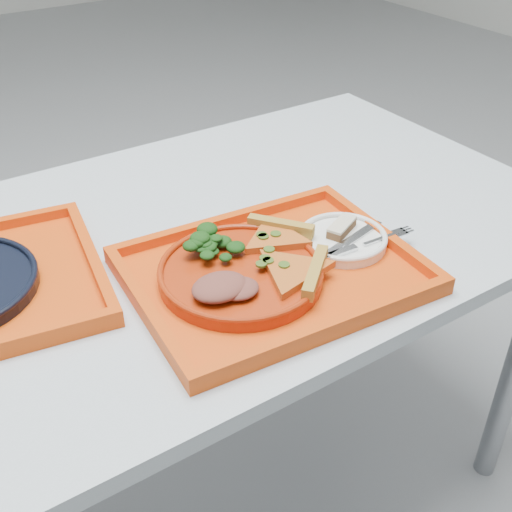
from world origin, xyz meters
The scene contains 11 objects.
table centered at (0.00, 0.00, 0.68)m, with size 1.60×0.80×0.75m.
tray_main centered at (0.15, -0.18, 0.76)m, with size 0.45×0.35×0.01m, color #D4420B.
dinner_plate centered at (0.09, -0.17, 0.77)m, with size 0.26×0.26×0.02m, color #9E280A.
side_plate centered at (0.29, -0.18, 0.77)m, with size 0.15×0.15×0.01m, color white.
pizza_slice_a centered at (0.15, -0.23, 0.79)m, with size 0.14×0.12×0.02m, color orange, non-canonical shape.
pizza_slice_b centered at (0.19, -0.13, 0.79)m, with size 0.13×0.11×0.02m, color orange, non-canonical shape.
salad_heap centered at (0.07, -0.11, 0.80)m, with size 0.09×0.08×0.05m, color black.
meat_portion centered at (0.03, -0.21, 0.79)m, with size 0.09×0.07×0.03m, color brown.
dessert_bar centered at (0.30, -0.17, 0.79)m, with size 0.07×0.05×0.02m.
knife centered at (0.29, -0.20, 0.78)m, with size 0.18×0.02×0.01m, color silver.
fork centered at (0.30, -0.22, 0.78)m, with size 0.18×0.02×0.01m, color silver.
Camera 1 is at (-0.34, -0.87, 1.37)m, focal length 45.00 mm.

